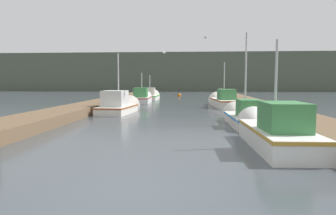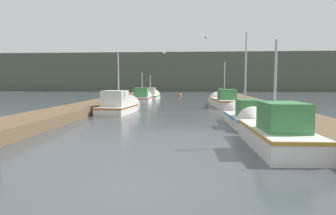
% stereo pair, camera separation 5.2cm
% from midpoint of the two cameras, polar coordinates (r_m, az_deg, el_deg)
% --- Properties ---
extents(ground_plane, '(200.00, 200.00, 0.00)m').
position_cam_midpoint_polar(ground_plane, '(5.59, -7.28, -16.45)').
color(ground_plane, '#3D4449').
extents(dock_left, '(2.31, 40.00, 0.50)m').
position_cam_midpoint_polar(dock_left, '(22.30, -14.04, 0.27)').
color(dock_left, brown).
rests_on(dock_left, ground_plane).
extents(dock_right, '(2.31, 40.00, 0.50)m').
position_cam_midpoint_polar(dock_right, '(21.73, 17.26, 0.07)').
color(dock_right, brown).
rests_on(dock_right, ground_plane).
extents(distant_shore_ridge, '(120.00, 16.00, 7.87)m').
position_cam_midpoint_polar(distant_shore_ridge, '(68.13, 3.42, 6.61)').
color(distant_shore_ridge, '#4C5647').
rests_on(distant_shore_ridge, ground_plane).
extents(fishing_boat_0, '(1.63, 5.23, 3.72)m').
position_cam_midpoint_polar(fishing_boat_0, '(10.25, 19.20, -4.11)').
color(fishing_boat_0, silver).
rests_on(fishing_boat_0, ground_plane).
extents(fishing_boat_1, '(1.61, 4.69, 4.74)m').
position_cam_midpoint_polar(fishing_boat_1, '(14.87, 14.21, -1.63)').
color(fishing_boat_1, silver).
rests_on(fishing_boat_1, ground_plane).
extents(fishing_boat_2, '(2.08, 4.59, 4.38)m').
position_cam_midpoint_polar(fishing_boat_2, '(19.69, -9.09, 0.33)').
color(fishing_boat_2, silver).
rests_on(fishing_boat_2, ground_plane).
extents(fishing_boat_3, '(2.10, 6.25, 4.01)m').
position_cam_midpoint_polar(fishing_boat_3, '(24.85, 10.54, 1.27)').
color(fishing_boat_3, silver).
rests_on(fishing_boat_3, ground_plane).
extents(fishing_boat_4, '(1.82, 5.26, 3.34)m').
position_cam_midpoint_polar(fishing_boat_4, '(29.13, -4.82, 1.86)').
color(fishing_boat_4, silver).
rests_on(fishing_boat_4, ground_plane).
extents(fishing_boat_5, '(1.90, 4.72, 3.34)m').
position_cam_midpoint_polar(fishing_boat_5, '(34.14, -3.27, 2.22)').
color(fishing_boat_5, silver).
rests_on(fishing_boat_5, ground_plane).
extents(mooring_piling_0, '(0.24, 0.24, 1.21)m').
position_cam_midpoint_polar(mooring_piling_0, '(32.21, -5.94, 2.46)').
color(mooring_piling_0, '#473523').
rests_on(mooring_piling_0, ground_plane).
extents(mooring_piling_1, '(0.31, 0.31, 1.22)m').
position_cam_midpoint_polar(mooring_piling_1, '(21.83, -11.41, 1.18)').
color(mooring_piling_1, '#473523').
rests_on(mooring_piling_1, ground_plane).
extents(mooring_piling_2, '(0.32, 0.32, 1.21)m').
position_cam_midpoint_polar(mooring_piling_2, '(36.27, 10.06, 2.69)').
color(mooring_piling_2, '#473523').
rests_on(mooring_piling_2, ground_plane).
extents(channel_buoy, '(0.51, 0.51, 1.01)m').
position_cam_midpoint_polar(channel_buoy, '(40.56, 2.31, 2.35)').
color(channel_buoy, '#BF6513').
rests_on(channel_buoy, ground_plane).
extents(seagull_lead, '(0.56, 0.31, 0.12)m').
position_cam_midpoint_polar(seagull_lead, '(18.75, -0.65, 10.44)').
color(seagull_lead, white).
extents(seagull_1, '(0.31, 0.56, 0.12)m').
position_cam_midpoint_polar(seagull_1, '(27.14, 7.29, 13.05)').
color(seagull_1, white).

